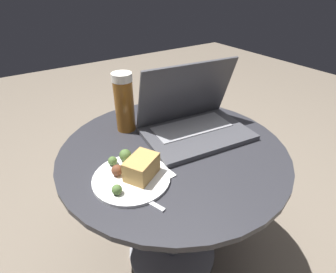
{
  "coord_description": "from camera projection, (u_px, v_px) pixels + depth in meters",
  "views": [
    {
      "loc": [
        -0.41,
        -0.59,
        1.05
      ],
      "look_at": [
        -0.04,
        -0.02,
        0.62
      ],
      "focal_mm": 28.0,
      "sensor_mm": 36.0,
      "label": 1
    }
  ],
  "objects": [
    {
      "name": "ground_plane",
      "position": [
        172.0,
        251.0,
        1.16
      ],
      "size": [
        6.0,
        6.0,
        0.0
      ],
      "primitive_type": "plane",
      "color": "#726656"
    },
    {
      "name": "table",
      "position": [
        173.0,
        178.0,
        0.94
      ],
      "size": [
        0.75,
        0.75,
        0.55
      ],
      "color": "#9E9EA3",
      "rests_on": "ground_plane"
    },
    {
      "name": "napkin",
      "position": [
        139.0,
        177.0,
        0.74
      ],
      "size": [
        0.19,
        0.14,
        0.0
      ],
      "color": "white",
      "rests_on": "table"
    },
    {
      "name": "laptop",
      "position": [
        193.0,
        120.0,
        0.93
      ],
      "size": [
        0.39,
        0.29,
        0.25
      ],
      "color": "#47474C",
      "rests_on": "table"
    },
    {
      "name": "beer_glass",
      "position": [
        124.0,
        102.0,
        0.92
      ],
      "size": [
        0.07,
        0.07,
        0.21
      ],
      "color": "brown",
      "rests_on": "table"
    },
    {
      "name": "snack_plate",
      "position": [
        134.0,
        172.0,
        0.73
      ],
      "size": [
        0.22,
        0.22,
        0.07
      ],
      "color": "white",
      "rests_on": "table"
    },
    {
      "name": "fork",
      "position": [
        133.0,
        193.0,
        0.69
      ],
      "size": [
        0.08,
        0.17,
        0.0
      ],
      "color": "silver",
      "rests_on": "table"
    }
  ]
}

